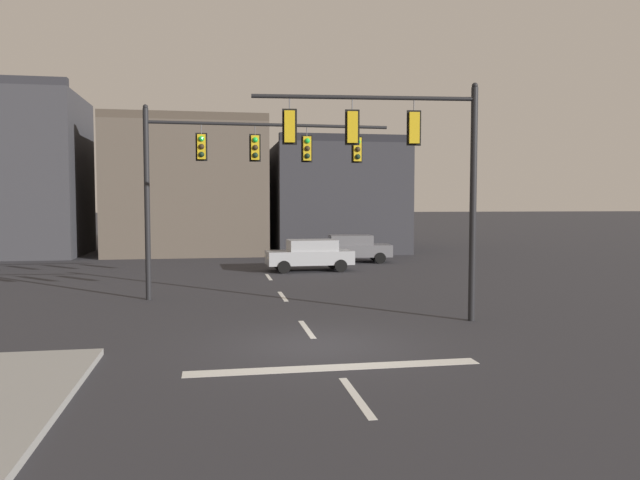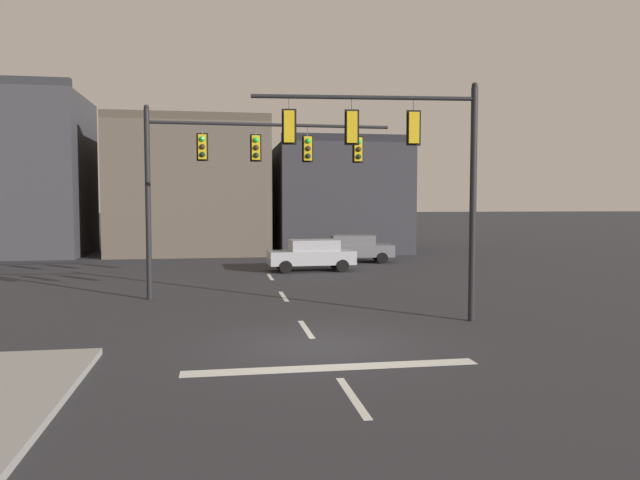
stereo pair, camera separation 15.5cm
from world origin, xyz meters
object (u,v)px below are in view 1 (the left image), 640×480
object	(u,v)px
car_lot_nearside	(310,254)
signal_mast_near_side	(404,155)
car_lot_middle	(352,248)
signal_mast_far_side	(234,163)

from	to	relation	value
car_lot_nearside	signal_mast_near_side	bearing A→B (deg)	-87.34
car_lot_nearside	car_lot_middle	size ratio (longest dim) A/B	0.99
signal_mast_near_side	car_lot_middle	size ratio (longest dim) A/B	1.54
signal_mast_near_side	car_lot_nearside	world-z (taller)	signal_mast_near_side
signal_mast_far_side	car_lot_middle	bearing A→B (deg)	59.05
signal_mast_near_side	car_lot_middle	distance (m)	18.29
signal_mast_far_side	car_lot_nearside	size ratio (longest dim) A/B	2.01
car_lot_middle	signal_mast_far_side	bearing A→B (deg)	-120.95
signal_mast_near_side	signal_mast_far_side	size ratio (longest dim) A/B	0.78
signal_mast_near_side	signal_mast_far_side	xyz separation A→B (m)	(-4.73, 5.58, 0.08)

